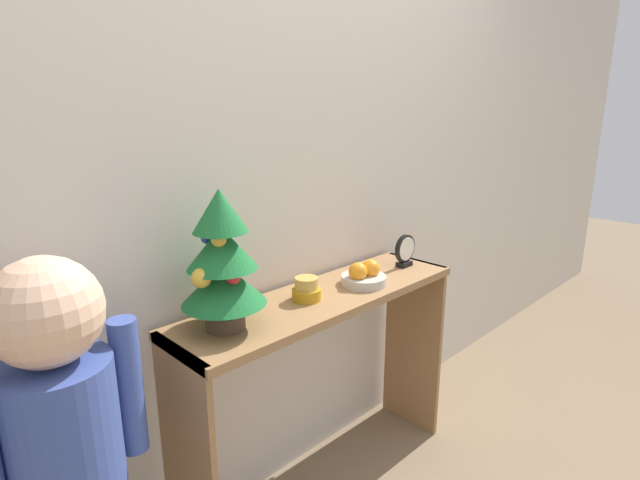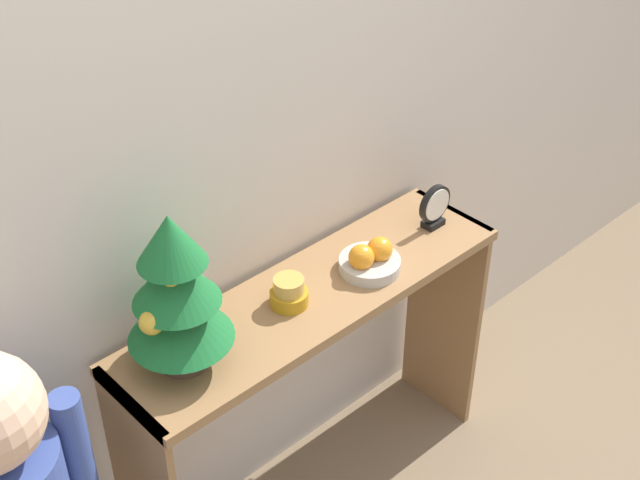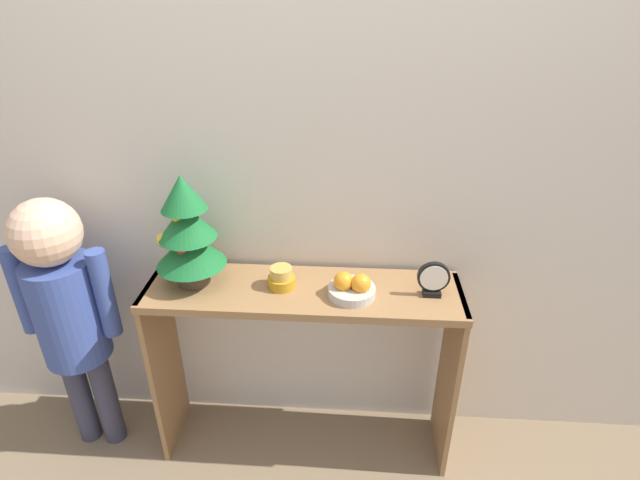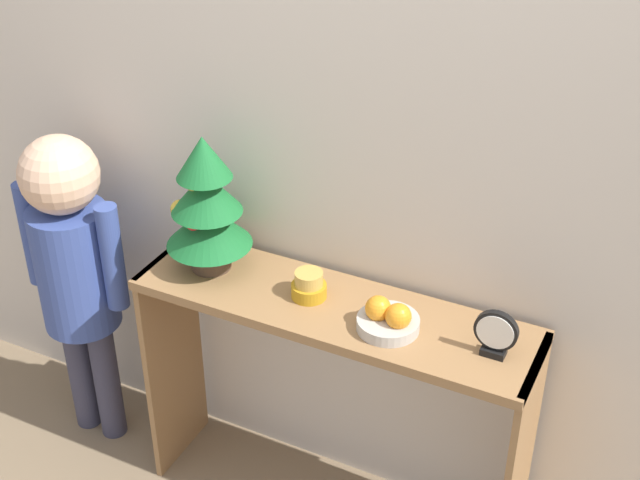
% 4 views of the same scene
% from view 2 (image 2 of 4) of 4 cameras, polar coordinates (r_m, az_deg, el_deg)
% --- Properties ---
extents(back_wall, '(7.00, 0.05, 2.50)m').
position_cam_2_polar(back_wall, '(2.26, -4.01, 7.83)').
color(back_wall, beige).
rests_on(back_wall, ground_plane).
extents(console_table, '(1.18, 0.32, 0.81)m').
position_cam_2_polar(console_table, '(2.50, -0.40, -6.77)').
color(console_table, olive).
rests_on(console_table, ground_plane).
extents(mini_tree, '(0.25, 0.25, 0.43)m').
position_cam_2_polar(mini_tree, '(2.06, -9.20, -3.40)').
color(mini_tree, '#4C3828').
rests_on(mini_tree, console_table).
extents(fruit_bowl, '(0.17, 0.17, 0.09)m').
position_cam_2_polar(fruit_bowl, '(2.44, 3.22, -1.27)').
color(fruit_bowl, '#B7B2A8').
rests_on(fruit_bowl, console_table).
extents(singing_bowl, '(0.10, 0.10, 0.08)m').
position_cam_2_polar(singing_bowl, '(2.32, -2.00, -3.40)').
color(singing_bowl, '#B78419').
rests_on(singing_bowl, console_table).
extents(desk_clock, '(0.12, 0.04, 0.14)m').
position_cam_2_polar(desk_clock, '(2.61, 7.36, 2.12)').
color(desk_clock, black).
rests_on(desk_clock, console_table).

